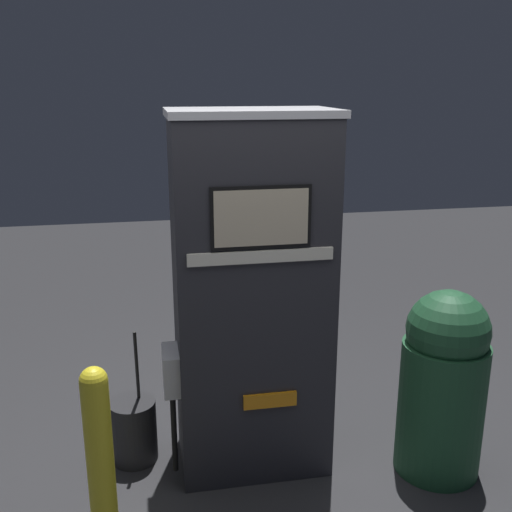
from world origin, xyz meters
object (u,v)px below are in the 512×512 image
object	(u,v)px
trash_bin	(443,382)
squeegee_bucket	(134,430)
safety_bollard	(100,454)
gas_pump	(251,298)

from	to	relation	value
trash_bin	squeegee_bucket	world-z (taller)	trash_bin
squeegee_bucket	safety_bollard	bearing A→B (deg)	-101.51
safety_bollard	trash_bin	size ratio (longest dim) A/B	0.86
gas_pump	safety_bollard	distance (m)	1.15
gas_pump	trash_bin	bearing A→B (deg)	-15.77
safety_bollard	trash_bin	bearing A→B (deg)	7.58
gas_pump	squeegee_bucket	xyz separation A→B (m)	(-0.71, 0.12, -0.86)
gas_pump	safety_bollard	bearing A→B (deg)	-146.63
gas_pump	safety_bollard	world-z (taller)	gas_pump
trash_bin	squeegee_bucket	bearing A→B (deg)	166.51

